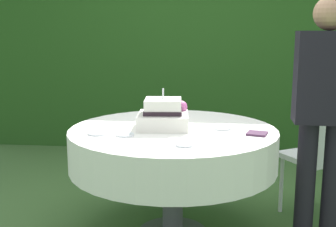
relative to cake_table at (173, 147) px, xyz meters
name	(u,v)px	position (x,y,z in m)	size (l,w,h in m)	color
foliage_hedge	(192,28)	(0.00, 2.52, 0.82)	(5.01, 0.67, 2.91)	#234C19
cake_table	(173,147)	(0.00, 0.00, 0.00)	(1.38, 1.38, 0.76)	#4C4C51
wedding_cake	(164,115)	(-0.06, 0.01, 0.22)	(0.36, 0.36, 0.27)	white
serving_plate_near	(222,128)	(0.33, 0.01, 0.14)	(0.12, 0.12, 0.01)	white
serving_plate_far	(185,145)	(0.11, -0.43, 0.14)	(0.11, 0.11, 0.01)	white
serving_plate_left	(98,133)	(-0.45, -0.21, 0.14)	(0.13, 0.13, 0.01)	white
serving_plate_right	(125,135)	(-0.28, -0.23, 0.14)	(0.11, 0.11, 0.01)	white
napkin_stack	(257,133)	(0.54, -0.11, 0.14)	(0.12, 0.12, 0.01)	#4C2D47
garden_chair	(323,151)	(1.07, 0.35, -0.09)	(0.55, 0.55, 0.89)	white
standing_person	(324,110)	(0.93, -0.13, 0.30)	(0.37, 0.22, 1.60)	black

